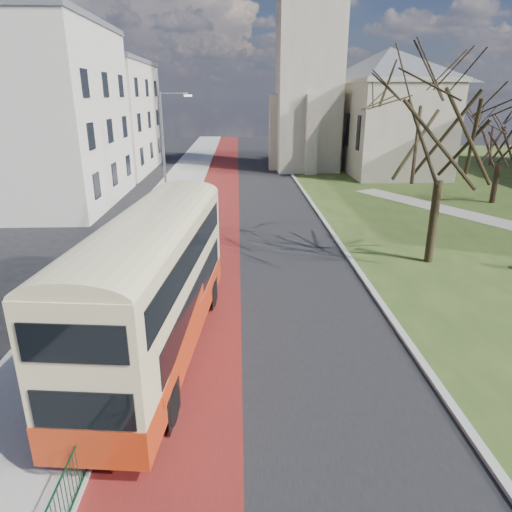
{
  "coord_description": "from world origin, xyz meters",
  "views": [
    {
      "loc": [
        0.46,
        -13.28,
        7.92
      ],
      "look_at": [
        1.12,
        3.41,
        2.0
      ],
      "focal_mm": 32.0,
      "sensor_mm": 36.0,
      "label": 1
    }
  ],
  "objects_px": {
    "bus": "(155,280)",
    "winter_tree_far": "(504,133)",
    "winter_tree_near": "(448,109)",
    "streetlamp": "(166,148)"
  },
  "relations": [
    {
      "from": "bus",
      "to": "winter_tree_far",
      "type": "relative_size",
      "value": 1.45
    },
    {
      "from": "bus",
      "to": "winter_tree_near",
      "type": "height_order",
      "value": "winter_tree_near"
    },
    {
      "from": "streetlamp",
      "to": "bus",
      "type": "relative_size",
      "value": 0.73
    },
    {
      "from": "winter_tree_near",
      "to": "winter_tree_far",
      "type": "distance_m",
      "value": 16.5
    },
    {
      "from": "streetlamp",
      "to": "bus",
      "type": "height_order",
      "value": "streetlamp"
    },
    {
      "from": "streetlamp",
      "to": "bus",
      "type": "xyz_separation_m",
      "value": [
        2.21,
        -18.27,
        -2.02
      ]
    },
    {
      "from": "winter_tree_near",
      "to": "winter_tree_far",
      "type": "bearing_deg",
      "value": 51.62
    },
    {
      "from": "bus",
      "to": "winter_tree_near",
      "type": "distance_m",
      "value": 15.26
    },
    {
      "from": "streetlamp",
      "to": "winter_tree_far",
      "type": "relative_size",
      "value": 1.06
    },
    {
      "from": "winter_tree_near",
      "to": "winter_tree_far",
      "type": "xyz_separation_m",
      "value": [
        10.17,
        12.84,
        -2.02
      ]
    }
  ]
}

